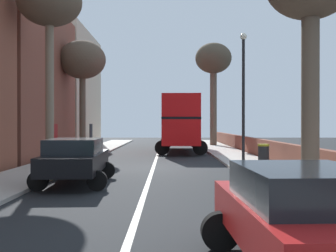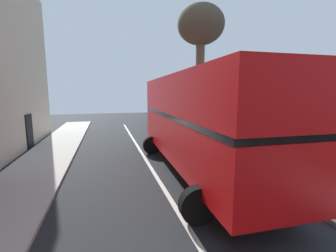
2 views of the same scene
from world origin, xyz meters
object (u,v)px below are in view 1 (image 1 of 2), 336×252
Objects in this scene: double_decker_bus at (180,121)px; litter_bin_right at (263,155)px; parked_car_red_right_2 at (299,214)px; lamppost_right at (242,88)px; parked_car_black_left_0 at (75,158)px; street_tree_left_4 at (82,61)px; street_tree_right_3 at (212,62)px; street_tree_left_0 at (49,6)px.

double_decker_bus reaches higher than litter_bin_right.
lamppost_right is (1.80, 13.72, 2.92)m from parked_car_red_right_2.
double_decker_bus is 2.24× the size of parked_car_black_left_0.
double_decker_bus reaches higher than parked_car_black_left_0.
parked_car_black_left_0 is 4.54× the size of litter_bin_right.
litter_bin_right is (7.80, 5.37, -0.29)m from parked_car_black_left_0.
litter_bin_right is at bearing 78.59° from parked_car_red_right_2.
parked_car_black_left_0 is 9.47m from litter_bin_right.
parked_car_black_left_0 is 15.50m from street_tree_left_4.
parked_car_red_right_2 is at bearing -97.47° from lamppost_right.
street_tree_left_4 is 13.39m from lamppost_right.
double_decker_bus reaches higher than parked_car_red_right_2.
street_tree_right_3 is 1.23× the size of street_tree_left_4.
street_tree_left_4 is at bearing 108.90° from parked_car_red_right_2.
lamppost_right reaches higher than double_decker_bus.
double_decker_bus is 8.43m from street_tree_left_4.
street_tree_right_3 is at bearing 65.83° from double_decker_bus.
parked_car_black_left_0 is at bearing -142.47° from lamppost_right.
lamppost_right is (-0.67, -18.65, -4.09)m from street_tree_right_3.
double_decker_bus is at bearing -114.17° from street_tree_right_3.
parked_car_black_left_0 is 0.48× the size of street_tree_right_3.
litter_bin_right is at bearing -88.99° from street_tree_right_3.
street_tree_left_4 is at bearing 101.05° from parked_car_black_left_0.
street_tree_right_3 is 14.15m from street_tree_left_4.
parked_car_red_right_2 reaches higher than litter_bin_right.
street_tree_left_4 is at bearing -136.68° from street_tree_right_3.
lamppost_right is at bearing -77.10° from double_decker_bus.
street_tree_left_0 is at bearing -116.90° from street_tree_right_3.
street_tree_left_4 is at bearing 93.05° from street_tree_left_0.
street_tree_left_0 reaches higher than parked_car_black_left_0.
parked_car_red_right_2 is at bearing -101.41° from litter_bin_right.
street_tree_right_3 reaches higher than double_decker_bus.
street_tree_left_0 is at bearing -86.95° from street_tree_left_4.
street_tree_left_0 is 1.39× the size of lamppost_right.
street_tree_left_4 is (-10.24, -9.66, -1.43)m from street_tree_right_3.
parked_car_red_right_2 is (0.80, -25.07, -1.46)m from double_decker_bus.
street_tree_right_3 is (2.47, 32.36, 7.01)m from parked_car_red_right_2.
street_tree_right_3 is at bearing 72.62° from parked_car_black_left_0.
parked_car_black_left_0 is at bearing -78.95° from street_tree_left_4.
double_decker_bus is at bearing 91.83° from parked_car_red_right_2.
parked_car_black_left_0 is at bearing -104.21° from double_decker_bus.
lamppost_right is at bearing 82.53° from parked_car_red_right_2.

